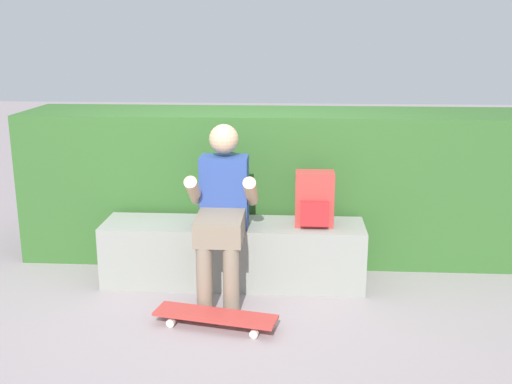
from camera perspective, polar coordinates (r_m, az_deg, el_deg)
ground_plane at (r=4.53m, az=-2.38°, el=-9.55°), size 24.00×24.00×0.00m
bench_main at (r=4.67m, az=-2.09°, el=-5.64°), size 1.94×0.45×0.47m
person_skater at (r=4.34m, az=-3.13°, el=-1.29°), size 0.49×0.62×1.22m
skateboard_near_person at (r=4.07m, az=-3.77°, el=-11.36°), size 0.82×0.36×0.09m
backpack_on_bench at (r=4.51m, az=5.41°, el=-0.72°), size 0.28×0.23×0.40m
hedge_row at (r=5.20m, az=1.93°, el=0.79°), size 4.16×0.80×1.22m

